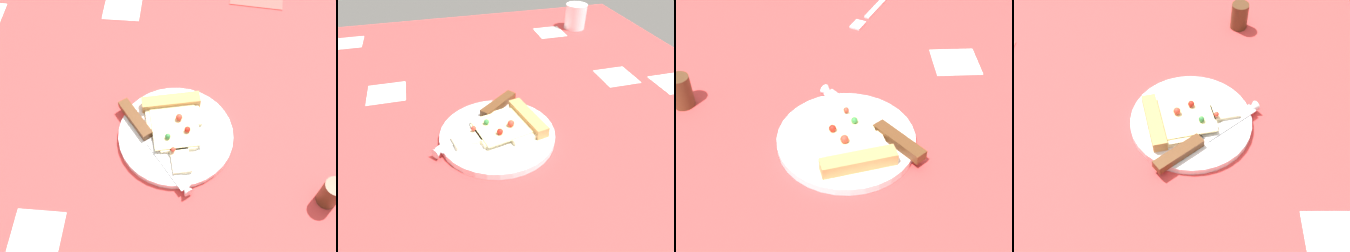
{
  "view_description": "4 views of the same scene",
  "coord_description": "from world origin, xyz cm",
  "views": [
    {
      "loc": [
        -45.35,
        -11.43,
        76.52
      ],
      "look_at": [
        1.78,
        -7.45,
        2.11
      ],
      "focal_mm": 47.3,
      "sensor_mm": 36.0,
      "label": 1
    },
    {
      "loc": [
        -10.04,
        -55.49,
        40.53
      ],
      "look_at": [
        2.34,
        -9.25,
        2.67
      ],
      "focal_mm": 33.07,
      "sensor_mm": 36.0,
      "label": 2
    },
    {
      "loc": [
        59.31,
        -12.19,
        57.1
      ],
      "look_at": [
        0.87,
        -9.5,
        3.98
      ],
      "focal_mm": 52.64,
      "sensor_mm": 36.0,
      "label": 3
    },
    {
      "loc": [
        2.4,
        46.58,
        68.74
      ],
      "look_at": [
        2.32,
        -5.67,
        3.7
      ],
      "focal_mm": 49.74,
      "sensor_mm": 36.0,
      "label": 4
    }
  ],
  "objects": [
    {
      "name": "fork",
      "position": [
        -40.95,
        -2.22,
        0.4
      ],
      "size": [
        14.15,
        9.2,
        0.8
      ],
      "rotation": [
        0.0,
        0.0,
        4.19
      ],
      "color": "silver",
      "rests_on": "ground_plane"
    },
    {
      "name": "ground_plane",
      "position": [
        0.02,
        0.04,
        -1.5
      ],
      "size": [
        127.82,
        127.82,
        3.0
      ],
      "color": "#D13838",
      "rests_on": "ground"
    },
    {
      "name": "knife",
      "position": [
        -0.69,
        -3.56,
        1.97
      ],
      "size": [
        20.14,
        16.51,
        2.45
      ],
      "rotation": [
        0.0,
        0.0,
        2.24
      ],
      "color": "silver",
      "rests_on": "plate"
    },
    {
      "name": "pizza_slice",
      "position": [
        3.12,
        -8.56,
        2.17
      ],
      "size": [
        18.68,
        13.03,
        2.66
      ],
      "rotation": [
        0.0,
        0.0,
        1.79
      ],
      "color": "beige",
      "rests_on": "plate"
    },
    {
      "name": "plate",
      "position": [
        0.6,
        -9.11,
        0.68
      ],
      "size": [
        22.89,
        22.89,
        1.37
      ],
      "primitive_type": "cylinder",
      "color": "silver",
      "rests_on": "ground_plane"
    },
    {
      "name": "pepper_shaker",
      "position": [
        -10.62,
        -37.87,
        3.07
      ],
      "size": [
        3.82,
        3.82,
        6.13
      ],
      "primitive_type": "cylinder",
      "color": "#4C2D19",
      "rests_on": "ground_plane"
    }
  ]
}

